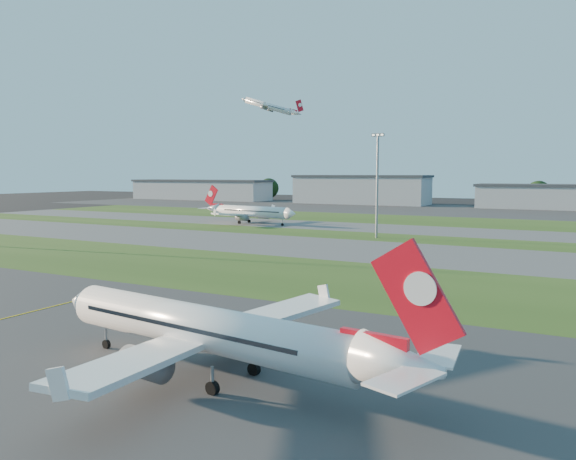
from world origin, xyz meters
The scene contains 17 objects.
grass_strip_a centered at (0.00, 52.00, 0.01)m, with size 300.00×34.00×0.01m, color #274416.
taxiway_a centered at (0.00, 85.00, 0.01)m, with size 300.00×32.00×0.01m, color #515154.
grass_strip_b centered at (0.00, 110.00, 0.01)m, with size 300.00×18.00×0.01m, color #274416.
taxiway_b centered at (0.00, 132.00, 0.01)m, with size 300.00×26.00×0.01m, color #515154.
grass_strip_c centered at (0.00, 165.00, 0.01)m, with size 300.00×40.00×0.01m, color #274416.
apron_far centered at (0.00, 225.00, 0.01)m, with size 400.00×80.00×0.01m, color #333335.
airliner_parked centered at (35.19, 9.80, 3.79)m, with size 34.54×29.15×10.80m.
airliner_taxiing centered at (-33.39, 126.72, 3.82)m, with size 34.71×29.25×10.87m.
airliner_departing centered at (-79.71, 218.33, 48.98)m, with size 29.93×25.15×9.43m.
light_mast_centre centered at (15.00, 108.00, 14.81)m, with size 3.20×0.70×25.80m.
hangar_far_west centered at (-150.00, 255.00, 6.14)m, with size 91.80×23.00×12.20m.
hangar_west centered at (-45.00, 255.00, 7.64)m, with size 71.40×23.00×15.20m.
hangar_east centered at (55.00, 255.00, 5.64)m, with size 81.60×23.00×11.20m.
tree_far_west centered at (-190.00, 268.00, 6.49)m, with size 11.00×11.00×12.00m.
tree_west centered at (-110.00, 270.00, 7.14)m, with size 12.10×12.10×13.20m.
tree_mid_west centered at (-20.00, 266.00, 5.84)m, with size 9.90×9.90×10.80m.
tree_mid_east centered at (40.00, 269.00, 6.81)m, with size 11.55×11.55×12.60m.
Camera 1 is at (61.11, -24.92, 15.96)m, focal length 35.00 mm.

